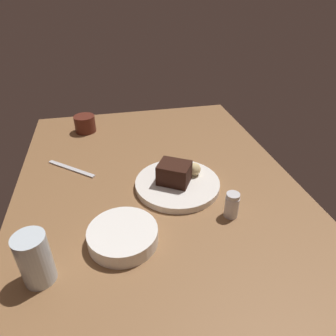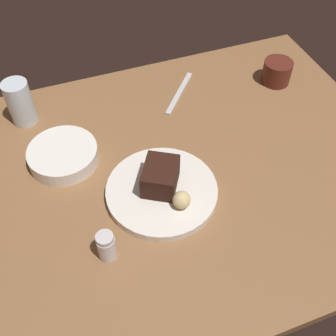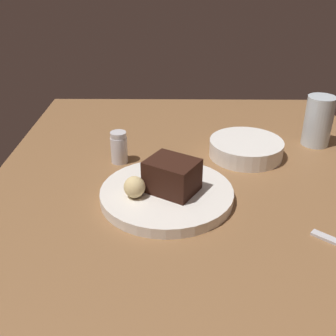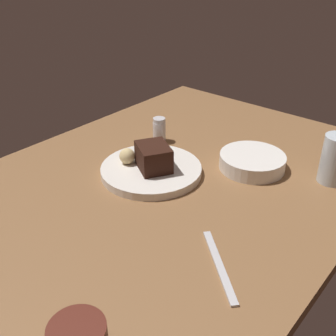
{
  "view_description": "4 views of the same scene",
  "coord_description": "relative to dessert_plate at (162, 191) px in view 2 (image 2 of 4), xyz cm",
  "views": [
    {
      "loc": [
        72.36,
        -12.7,
        57.12
      ],
      "look_at": [
        -4.24,
        3.85,
        6.57
      ],
      "focal_mm": 32.48,
      "sensor_mm": 36.0,
      "label": 1
    },
    {
      "loc": [
        19.33,
        58.73,
        77.88
      ],
      "look_at": [
        -1.54,
        2.43,
        7.56
      ],
      "focal_mm": 44.15,
      "sensor_mm": 36.0,
      "label": 2
    },
    {
      "loc": [
        -64.87,
        4.54,
        44.7
      ],
      "look_at": [
        4.25,
        5.36,
        7.95
      ],
      "focal_mm": 43.83,
      "sensor_mm": 36.0,
      "label": 3
    },
    {
      "loc": [
        -63.82,
        -54.7,
        55.01
      ],
      "look_at": [
        -0.79,
        -1.54,
        8.04
      ],
      "focal_mm": 43.83,
      "sensor_mm": 36.0,
      "label": 4
    }
  ],
  "objects": [
    {
      "name": "bread_roll",
      "position": [
        -2.45,
        5.79,
        2.98
      ],
      "size": [
        3.96,
        3.96,
        3.96
      ],
      "primitive_type": "sphere",
      "color": "#DBC184",
      "rests_on": "dessert_plate"
    },
    {
      "name": "dining_table",
      "position": [
        -1.13,
        -5.55,
        -2.51
      ],
      "size": [
        120.0,
        84.0,
        3.0
      ],
      "primitive_type": "cube",
      "color": "brown",
      "rests_on": "ground"
    },
    {
      "name": "coffee_cup",
      "position": [
        -44.69,
        -27.17,
        2.28
      ],
      "size": [
        8.16,
        8.16,
        6.56
      ],
      "primitive_type": "cylinder",
      "color": "#562319",
      "rests_on": "dining_table"
    },
    {
      "name": "butter_knife",
      "position": [
        -16.62,
        -31.6,
        -0.76
      ],
      "size": [
        13.46,
        15.31,
        0.5
      ],
      "primitive_type": "cube",
      "rotation": [
        0.0,
        0.0,
        0.86
      ],
      "color": "silver",
      "rests_on": "dining_table"
    },
    {
      "name": "dessert_plate",
      "position": [
        0.0,
        0.0,
        0.0
      ],
      "size": [
        25.09,
        25.09,
        2.01
      ],
      "primitive_type": "cylinder",
      "color": "white",
      "rests_on": "dining_table"
    },
    {
      "name": "salt_shaker",
      "position": [
        15.34,
        10.71,
        2.5
      ],
      "size": [
        3.69,
        3.69,
        7.12
      ],
      "color": "silver",
      "rests_on": "dining_table"
    },
    {
      "name": "side_bowl",
      "position": [
        18.65,
        -17.78,
        0.9
      ],
      "size": [
        16.63,
        16.63,
        3.81
      ],
      "primitive_type": "cylinder",
      "color": "white",
      "rests_on": "dining_table"
    },
    {
      "name": "chocolate_cake_slice",
      "position": [
        -0.12,
        -0.98,
        4.07
      ],
      "size": [
        10.8,
        11.39,
        6.12
      ],
      "primitive_type": "cube",
      "rotation": [
        0.0,
        0.0,
        1.03
      ],
      "color": "black",
      "rests_on": "dessert_plate"
    },
    {
      "name": "water_glass",
      "position": [
        25.44,
        -35.62,
        4.96
      ],
      "size": [
        6.56,
        6.56,
        11.93
      ],
      "primitive_type": "cylinder",
      "color": "silver",
      "rests_on": "dining_table"
    }
  ]
}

